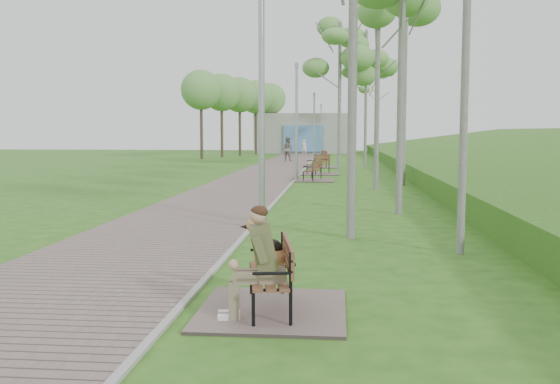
{
  "coord_description": "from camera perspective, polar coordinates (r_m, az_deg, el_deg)",
  "views": [
    {
      "loc": [
        1.93,
        -13.31,
        2.18
      ],
      "look_at": [
        0.87,
        -2.03,
        1.08
      ],
      "focal_mm": 40.0,
      "sensor_mm": 36.0,
      "label": 1
    }
  ],
  "objects": [
    {
      "name": "lamp_post_second",
      "position": [
        27.58,
        1.52,
        6.04
      ],
      "size": [
        0.2,
        0.2,
        5.18
      ],
      "color": "#9EA1A6",
      "rests_on": "ground"
    },
    {
      "name": "birch_mid_c",
      "position": [
        37.63,
        7.9,
        12.25
      ],
      "size": [
        2.72,
        2.72,
        8.42
      ],
      "color": "silver",
      "rests_on": "ground"
    },
    {
      "name": "bench_main",
      "position": [
        7.58,
        -1.44,
        -7.81
      ],
      "size": [
        1.77,
        1.97,
        1.55
      ],
      "color": "#6F5F5A",
      "rests_on": "ground"
    },
    {
      "name": "bench_far",
      "position": [
        38.27,
        3.69,
        2.62
      ],
      "size": [
        2.05,
        2.28,
        1.26
      ],
      "color": "#6F5F5A",
      "rests_on": "ground"
    },
    {
      "name": "embankment",
      "position": [
        34.87,
        22.13,
        1.55
      ],
      "size": [
        14.0,
        70.0,
        1.6
      ],
      "primitive_type": "cube",
      "color": "#508C2A",
      "rests_on": "ground"
    },
    {
      "name": "walkway",
      "position": [
        35.07,
        -0.69,
        2.01
      ],
      "size": [
        3.5,
        67.0,
        0.04
      ],
      "primitive_type": "cube",
      "color": "#6F5F5A",
      "rests_on": "ground"
    },
    {
      "name": "kerb",
      "position": [
        34.93,
        2.16,
        2.0
      ],
      "size": [
        0.1,
        67.0,
        0.05
      ],
      "primitive_type": "cube",
      "color": "#999993",
      "rests_on": "ground"
    },
    {
      "name": "bench_second",
      "position": [
        27.79,
        2.99,
        1.47
      ],
      "size": [
        1.84,
        2.05,
        1.13
      ],
      "color": "#6F5F5A",
      "rests_on": "ground"
    },
    {
      "name": "lamp_post_third",
      "position": [
        39.4,
        3.13,
        5.5
      ],
      "size": [
        0.18,
        0.18,
        4.61
      ],
      "color": "#9EA1A6",
      "rests_on": "ground"
    },
    {
      "name": "lamp_post_far",
      "position": [
        58.39,
        3.78,
        5.57
      ],
      "size": [
        0.18,
        0.18,
        4.74
      ],
      "color": "#9EA1A6",
      "rests_on": "ground"
    },
    {
      "name": "ground",
      "position": [
        13.62,
        -2.87,
        -3.68
      ],
      "size": [
        120.0,
        120.0,
        0.0
      ],
      "primitive_type": "plane",
      "color": "#295719",
      "rests_on": "ground"
    },
    {
      "name": "birch_far_b",
      "position": [
        36.42,
        5.51,
        12.83
      ],
      "size": [
        2.79,
        2.79,
        8.68
      ],
      "color": "silver",
      "rests_on": "ground"
    },
    {
      "name": "bench_third",
      "position": [
        32.07,
        3.52,
        2.06
      ],
      "size": [
        2.05,
        2.28,
        1.26
      ],
      "color": "#6F5F5A",
      "rests_on": "ground"
    },
    {
      "name": "birch_distant_b",
      "position": [
        57.45,
        8.8,
        10.3
      ],
      "size": [
        2.35,
        2.35,
        8.92
      ],
      "color": "silver",
      "rests_on": "ground"
    },
    {
      "name": "pedestrian_far",
      "position": [
        45.84,
        0.69,
        3.95
      ],
      "size": [
        1.07,
        0.96,
        1.81
      ],
      "primitive_type": "imported",
      "rotation": [
        0.0,
        0.0,
        2.76
      ],
      "color": "gray",
      "rests_on": "ground"
    },
    {
      "name": "building_north",
      "position": [
        64.37,
        2.29,
        5.38
      ],
      "size": [
        10.0,
        5.2,
        4.0
      ],
      "color": "#9E9E99",
      "rests_on": "ground"
    },
    {
      "name": "lamp_post_near",
      "position": [
        13.64,
        -1.69,
        7.83
      ],
      "size": [
        0.23,
        0.23,
        5.84
      ],
      "color": "#9EA1A6",
      "rests_on": "ground"
    },
    {
      "name": "pedestrian_near",
      "position": [
        56.63,
        2.21,
        4.09
      ],
      "size": [
        0.58,
        0.42,
        1.48
      ],
      "primitive_type": "imported",
      "rotation": [
        0.0,
        0.0,
        3.01
      ],
      "color": "white",
      "rests_on": "ground"
    }
  ]
}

